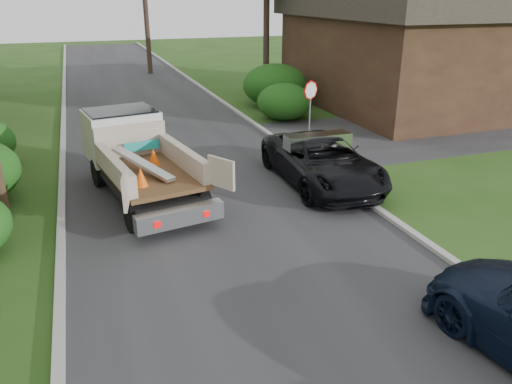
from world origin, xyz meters
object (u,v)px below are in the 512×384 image
object	(u,v)px
house_right	(407,44)
flatbed_truck	(133,151)
stop_sign	(310,99)
black_pickup	(322,161)

from	to	relation	value
house_right	flatbed_truck	bearing A→B (deg)	-152.22
stop_sign	house_right	xyz separation A→B (m)	(7.80, 5.00, 1.38)
stop_sign	house_right	world-z (taller)	house_right
stop_sign	flatbed_truck	xyz separation A→B (m)	(-7.15, -2.87, -0.55)
house_right	flatbed_truck	distance (m)	17.00
house_right	black_pickup	world-z (taller)	house_right
flatbed_truck	black_pickup	bearing A→B (deg)	-24.64
flatbed_truck	stop_sign	bearing A→B (deg)	12.04
house_right	flatbed_truck	size ratio (longest dim) A/B	2.07
flatbed_truck	black_pickup	distance (m)	5.76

